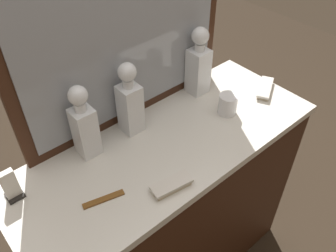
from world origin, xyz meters
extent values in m
cube|color=#381E11|center=(0.00, 0.00, 0.43)|extent=(1.15, 0.46, 0.86)
cube|color=silver|center=(0.00, 0.00, 0.88)|extent=(1.19, 0.47, 0.03)
cube|color=#381E11|center=(0.00, 0.22, 1.24)|extent=(0.86, 0.03, 0.70)
cube|color=gray|center=(0.00, 0.20, 1.24)|extent=(0.78, 0.01, 0.62)
cube|color=white|center=(-0.05, 0.14, 0.99)|extent=(0.07, 0.07, 0.19)
cube|color=#9E5619|center=(-0.05, 0.14, 0.97)|extent=(0.06, 0.06, 0.15)
cylinder|color=white|center=(-0.05, 0.14, 1.10)|extent=(0.04, 0.04, 0.03)
sphere|color=white|center=(-0.05, 0.14, 1.15)|extent=(0.07, 0.07, 0.07)
cube|color=white|center=(0.30, 0.16, 0.99)|extent=(0.08, 0.08, 0.19)
cube|color=#9E5619|center=(0.30, 0.16, 0.96)|extent=(0.07, 0.07, 0.14)
cylinder|color=white|center=(0.30, 0.16, 1.10)|extent=(0.04, 0.04, 0.03)
sphere|color=white|center=(0.30, 0.16, 1.15)|extent=(0.07, 0.07, 0.07)
cube|color=white|center=(-0.24, 0.15, 0.99)|extent=(0.07, 0.07, 0.19)
cube|color=#9E5619|center=(-0.24, 0.15, 0.95)|extent=(0.06, 0.06, 0.12)
cylinder|color=white|center=(-0.24, 0.15, 1.10)|extent=(0.04, 0.04, 0.03)
sphere|color=white|center=(-0.24, 0.15, 1.14)|extent=(0.06, 0.06, 0.06)
cylinder|color=white|center=(0.29, -0.02, 0.94)|extent=(0.07, 0.07, 0.08)
cylinder|color=silver|center=(0.29, -0.02, 0.90)|extent=(0.07, 0.07, 0.01)
cube|color=#B7A88C|center=(-0.13, -0.16, 0.90)|extent=(0.13, 0.07, 0.01)
cube|color=beige|center=(-0.13, -0.16, 0.91)|extent=(0.14, 0.07, 0.01)
cube|color=#B7A88C|center=(0.52, -0.03, 0.90)|extent=(0.14, 0.11, 0.01)
cube|color=beige|center=(0.52, -0.03, 0.91)|extent=(0.16, 0.12, 0.01)
cube|color=brown|center=(-0.31, -0.06, 0.90)|extent=(0.13, 0.05, 0.01)
cube|color=black|center=(-0.51, 0.13, 0.90)|extent=(0.05, 0.05, 0.01)
cube|color=white|center=(-0.51, 0.13, 0.95)|extent=(0.04, 0.02, 0.11)
camera|label=1|loc=(-0.60, -0.69, 1.79)|focal=37.84mm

